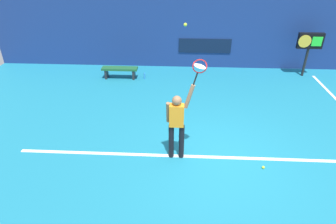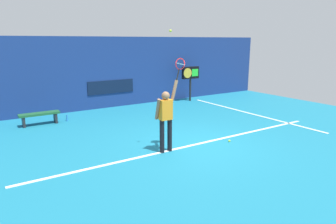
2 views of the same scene
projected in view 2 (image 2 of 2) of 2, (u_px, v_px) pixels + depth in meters
name	position (u px, v px, depth m)	size (l,w,h in m)	color
ground_plane	(195.00, 145.00, 9.01)	(18.00, 18.00, 0.00)	teal
back_wall	(109.00, 73.00, 13.88)	(18.00, 0.20, 3.19)	navy
sponsor_banner_center	(111.00, 87.00, 13.93)	(2.20, 0.03, 0.60)	#0C1933
court_baseline	(195.00, 145.00, 9.03)	(10.00, 0.10, 0.01)	white
court_sideline	(248.00, 113.00, 12.98)	(0.10, 7.00, 0.01)	white
tennis_player	(166.00, 116.00, 8.26)	(0.64, 0.31, 1.98)	black
tennis_racket	(180.00, 65.00, 8.19)	(0.38, 0.27, 0.63)	black
tennis_ball	(171.00, 31.00, 7.80)	(0.07, 0.07, 0.07)	#CCE033
scoreboard_clock	(190.00, 74.00, 15.33)	(0.96, 0.20, 1.74)	black
court_bench	(40.00, 116.00, 11.12)	(1.40, 0.36, 0.45)	#1E592D
water_bottle	(67.00, 118.00, 11.69)	(0.07, 0.07, 0.24)	#338CD8
spare_ball	(229.00, 141.00, 9.30)	(0.07, 0.07, 0.07)	#CCE033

